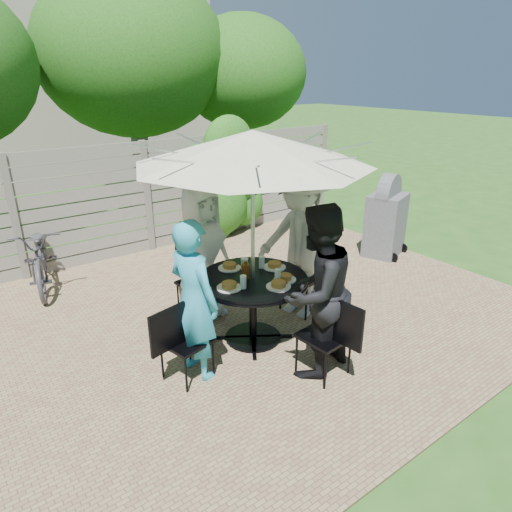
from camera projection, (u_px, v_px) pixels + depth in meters
backyard_envelope at (33, 82)px, 12.36m from camera, size 60.00×60.00×5.00m
patio_table at (253, 297)px, 5.02m from camera, size 1.40×1.40×0.78m
umbrella at (253, 148)px, 4.42m from camera, size 2.82×2.82×2.33m
chair_back at (197, 294)px, 5.74m from camera, size 0.46×0.63×0.84m
person_back at (202, 254)px, 5.43m from camera, size 0.90×0.68×1.67m
chair_left at (186, 356)px, 4.47m from camera, size 0.65×0.49×0.86m
person_left at (194, 301)px, 4.35m from camera, size 0.50×0.66×1.63m
chair_front at (324, 352)px, 4.52m from camera, size 0.47×0.67×0.90m
person_front at (316, 292)px, 4.38m from camera, size 0.97×0.82×1.76m
chair_right at (305, 288)px, 5.78m from camera, size 0.76×0.55×1.01m
person_right at (300, 243)px, 5.44m from camera, size 0.92×1.33×1.89m
plate_back at (230, 266)px, 5.15m from camera, size 0.26×0.26×0.06m
plate_left at (229, 286)px, 4.68m from camera, size 0.26×0.26×0.06m
plate_front at (279, 285)px, 4.70m from camera, size 0.26×0.26×0.06m
plate_right at (274, 266)px, 5.17m from camera, size 0.26×0.26×0.06m
plate_extra at (285, 278)px, 4.86m from camera, size 0.24×0.24×0.06m
glass_left at (243, 282)px, 4.67m from camera, size 0.07×0.07×0.14m
glass_front at (278, 275)px, 4.82m from camera, size 0.07×0.07×0.14m
glass_right at (262, 262)px, 5.15m from camera, size 0.07×0.07×0.14m
syrup_jug at (246, 271)px, 4.90m from camera, size 0.09×0.09×0.16m
coffee_cup at (245, 264)px, 5.12m from camera, size 0.08×0.08×0.12m
bicycle at (41, 255)px, 6.39m from camera, size 1.01×1.84×0.92m
bbq_grill at (386, 219)px, 7.43m from camera, size 0.80×0.71×1.37m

